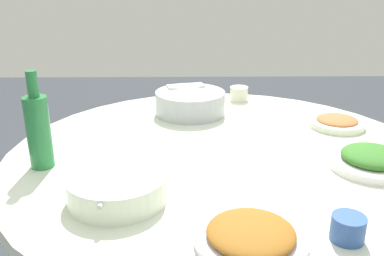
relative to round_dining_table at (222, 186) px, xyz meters
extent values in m
cylinder|color=#99999E|center=(0.00, 0.00, -0.26)|extent=(0.16, 0.16, 0.67)
cylinder|color=silver|center=(0.00, 0.00, 0.10)|extent=(1.36, 1.36, 0.04)
cylinder|color=#B2B5BA|center=(-0.10, 0.39, 0.17)|extent=(0.28, 0.28, 0.09)
ellipsoid|color=white|center=(-0.10, 0.39, 0.17)|extent=(0.23, 0.23, 0.10)
cube|color=white|center=(-0.12, 0.46, 0.21)|extent=(0.16, 0.09, 0.01)
cylinder|color=white|center=(-0.29, -0.29, 0.15)|extent=(0.25, 0.25, 0.07)
cylinder|color=black|center=(-0.29, -0.29, 0.15)|extent=(0.22, 0.22, 0.05)
cylinder|color=silver|center=(-0.29, -0.29, 0.18)|extent=(0.05, 0.27, 0.01)
cylinder|color=white|center=(0.43, -0.11, 0.13)|extent=(0.25, 0.25, 0.02)
ellipsoid|color=#326E24|center=(0.43, -0.11, 0.16)|extent=(0.18, 0.18, 0.05)
cylinder|color=silver|center=(0.02, -0.48, 0.13)|extent=(0.24, 0.24, 0.02)
ellipsoid|color=#90581C|center=(0.02, -0.48, 0.15)|extent=(0.19, 0.19, 0.04)
cylinder|color=silver|center=(0.44, 0.23, 0.13)|extent=(0.20, 0.20, 0.02)
ellipsoid|color=#B06537|center=(0.44, 0.23, 0.15)|extent=(0.15, 0.15, 0.03)
cylinder|color=#26763E|center=(-0.54, -0.09, 0.23)|extent=(0.07, 0.07, 0.21)
cylinder|color=#26763E|center=(-0.54, -0.09, 0.37)|extent=(0.03, 0.03, 0.07)
cylinder|color=#30549B|center=(0.23, -0.46, 0.15)|extent=(0.07, 0.07, 0.06)
cylinder|color=silver|center=(0.12, 0.57, 0.15)|extent=(0.08, 0.08, 0.06)
camera|label=1|loc=(-0.12, -1.25, 0.67)|focal=40.28mm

